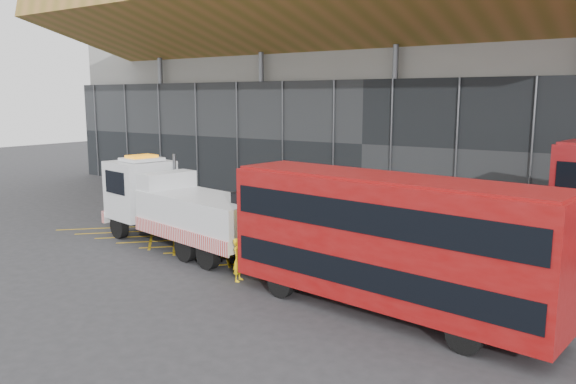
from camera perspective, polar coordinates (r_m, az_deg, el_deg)
The scene contains 6 objects.
ground_plane at distance 28.05m, azimuth -6.83°, elevation -4.69°, with size 120.00×120.00×0.00m, color #2D2D30.
road_markings at distance 27.06m, azimuth -4.26°, elevation -5.17°, with size 19.96×7.16×0.01m.
construction_building at distance 42.10m, azimuth 12.00°, elevation 12.20°, with size 55.00×23.97×18.00m.
recovery_truck at distance 26.37m, azimuth -11.12°, elevation -1.45°, with size 11.95×4.71×4.15m.
bus_towed at distance 18.06m, azimuth 9.93°, elevation -4.64°, with size 11.20×3.86×4.47m.
worker at distance 21.41m, azimuth -5.04°, elevation -6.87°, with size 0.60×0.40×1.65m, color yellow.
Camera 1 is at (17.86, -20.51, 6.85)m, focal length 35.00 mm.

